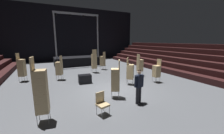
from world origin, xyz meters
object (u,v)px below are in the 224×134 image
at_px(stage_riser, 77,60).
at_px(chair_stack_rear_centre, 157,71).
at_px(man_with_tie, 139,85).
at_px(chair_stack_rear_left, 22,67).
at_px(chair_stack_front_right, 94,61).
at_px(loose_chair_near_man, 102,102).
at_px(chair_stack_mid_centre, 140,65).
at_px(equipment_road_case, 85,79).
at_px(chair_stack_aisle_left, 115,79).
at_px(chair_stack_mid_right, 130,71).
at_px(chair_stack_mid_left, 59,68).
at_px(chair_stack_rear_right, 103,61).
at_px(chair_stack_front_left, 41,91).

distance_m(stage_riser, chair_stack_rear_centre, 10.54).
height_order(man_with_tie, chair_stack_rear_left, chair_stack_rear_left).
distance_m(chair_stack_front_right, loose_chair_near_man, 7.78).
distance_m(chair_stack_mid_centre, equipment_road_case, 4.94).
distance_m(chair_stack_rear_left, chair_stack_aisle_left, 7.53).
relative_size(stage_riser, chair_stack_mid_right, 3.23).
height_order(chair_stack_mid_left, chair_stack_rear_right, same).
xyz_separation_m(stage_riser, chair_stack_front_left, (-3.82, -11.86, 0.59)).
bearing_deg(chair_stack_rear_left, chair_stack_rear_right, 121.59).
bearing_deg(chair_stack_mid_centre, chair_stack_rear_left, -101.45).
xyz_separation_m(chair_stack_rear_left, chair_stack_rear_centre, (8.87, -4.59, -0.21)).
bearing_deg(loose_chair_near_man, chair_stack_front_right, -120.28).
relative_size(stage_riser, chair_stack_rear_right, 3.23).
relative_size(man_with_tie, chair_stack_mid_centre, 0.90).
xyz_separation_m(chair_stack_mid_right, chair_stack_rear_centre, (2.04, -0.41, -0.08)).
xyz_separation_m(chair_stack_rear_left, equipment_road_case, (4.09, -2.48, -0.76)).
distance_m(stage_riser, chair_stack_mid_right, 9.61).
bearing_deg(chair_stack_front_right, chair_stack_aisle_left, -96.26).
bearing_deg(chair_stack_mid_left, chair_stack_rear_left, 99.46).
relative_size(stage_riser, chair_stack_rear_left, 2.84).
height_order(chair_stack_front_left, chair_stack_rear_left, chair_stack_front_left).
distance_m(chair_stack_front_left, chair_stack_aisle_left, 3.59).
bearing_deg(chair_stack_front_left, chair_stack_rear_left, -158.39).
xyz_separation_m(man_with_tie, chair_stack_mid_right, (1.27, 2.68, -0.02)).
xyz_separation_m(stage_riser, chair_stack_front_right, (0.59, -4.87, 0.46)).
distance_m(chair_stack_rear_right, equipment_road_case, 4.94).
relative_size(chair_stack_front_right, chair_stack_rear_left, 1.04).
bearing_deg(chair_stack_mid_centre, loose_chair_near_man, -46.07).
height_order(chair_stack_mid_left, chair_stack_aisle_left, chair_stack_aisle_left).
bearing_deg(chair_stack_rear_centre, stage_riser, 23.12).
height_order(chair_stack_aisle_left, equipment_road_case, chair_stack_aisle_left).
distance_m(chair_stack_rear_right, loose_chair_near_man, 9.12).
xyz_separation_m(equipment_road_case, loose_chair_near_man, (-0.51, -4.54, 0.23)).
height_order(chair_stack_rear_centre, loose_chair_near_man, chair_stack_rear_centre).
bearing_deg(man_with_tie, loose_chair_near_man, -9.22).
relative_size(chair_stack_front_left, loose_chair_near_man, 2.62).
bearing_deg(chair_stack_front_left, equipment_road_case, 156.26).
distance_m(chair_stack_mid_left, chair_stack_aisle_left, 5.46).
bearing_deg(chair_stack_mid_centre, chair_stack_mid_right, -47.63).
distance_m(equipment_road_case, loose_chair_near_man, 4.57).
bearing_deg(loose_chair_near_man, chair_stack_mid_left, -94.27).
bearing_deg(chair_stack_aisle_left, chair_stack_mid_right, -24.63).
relative_size(chair_stack_rear_left, chair_stack_aisle_left, 1.04).
distance_m(man_with_tie, chair_stack_mid_left, 6.77).
bearing_deg(chair_stack_mid_centre, chair_stack_mid_left, -100.63).
height_order(chair_stack_front_left, chair_stack_rear_right, chair_stack_front_left).
relative_size(man_with_tie, chair_stack_rear_centre, 0.99).
height_order(man_with_tie, equipment_road_case, man_with_tie).
bearing_deg(man_with_tie, stage_riser, -102.24).
relative_size(equipment_road_case, loose_chair_near_man, 0.95).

